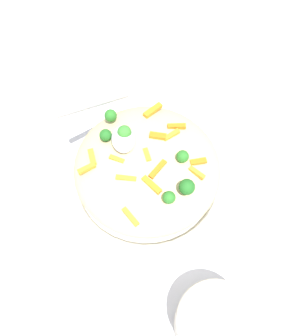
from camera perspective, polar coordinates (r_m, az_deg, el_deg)
ground_plane at (r=0.62m, az=-0.00°, el=-2.96°), size 2.40×2.40×0.00m
serving_bowl at (r=0.60m, az=-0.00°, el=-2.01°), size 0.29×0.29×0.04m
pasta_mound at (r=0.56m, az=-0.00°, el=0.41°), size 0.26×0.26×0.07m
carrot_piece_0 at (r=0.59m, az=1.06°, el=10.25°), size 0.03×0.04×0.01m
carrot_piece_1 at (r=0.52m, az=8.88°, el=-0.87°), size 0.03×0.02×0.01m
carrot_piece_2 at (r=0.50m, az=1.06°, el=-2.99°), size 0.04×0.03×0.01m
carrot_piece_3 at (r=0.53m, az=-5.35°, el=1.25°), size 0.02×0.03×0.01m
carrot_piece_4 at (r=0.54m, az=-9.76°, el=1.95°), size 0.03×0.01×0.01m
carrot_piece_5 at (r=0.55m, az=4.34°, el=5.84°), size 0.02×0.03×0.01m
carrot_piece_6 at (r=0.54m, az=9.11°, el=1.15°), size 0.01×0.03×0.01m
carrot_piece_7 at (r=0.53m, az=0.42°, el=2.49°), size 0.03×0.01×0.01m
carrot_piece_8 at (r=0.51m, az=-3.75°, el=-1.84°), size 0.02×0.03×0.01m
carrot_piece_9 at (r=0.57m, az=5.28°, el=7.39°), size 0.01×0.03×0.01m
carrot_piece_10 at (r=0.53m, az=-10.70°, el=-0.08°), size 0.02×0.03×0.01m
carrot_piece_11 at (r=0.55m, az=1.95°, el=5.70°), size 0.02×0.03×0.01m
carrot_piece_12 at (r=0.52m, az=1.92°, el=-0.25°), size 0.03×0.03×0.01m
carrot_piece_13 at (r=0.49m, az=-2.95°, el=-8.63°), size 0.03×0.02×0.01m
broccoli_floret_0 at (r=0.52m, az=6.36°, el=2.04°), size 0.02×0.02×0.02m
broccoli_floret_1 at (r=0.49m, az=7.10°, el=-3.40°), size 0.03×0.03×0.03m
broccoli_floret_2 at (r=0.57m, az=-6.49°, el=9.25°), size 0.02×0.02×0.02m
broccoli_floret_3 at (r=0.55m, az=-7.37°, el=5.79°), size 0.02×0.02×0.03m
broccoli_floret_4 at (r=0.49m, az=3.95°, el=-5.26°), size 0.02×0.02×0.02m
broccoli_floret_5 at (r=0.54m, az=-4.04°, el=6.32°), size 0.02×0.02×0.03m
serving_spoon at (r=0.54m, az=-6.06°, el=7.33°), size 0.13×0.12×0.07m
companion_bowl at (r=0.53m, az=11.97°, el=-25.57°), size 0.12×0.12×0.07m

